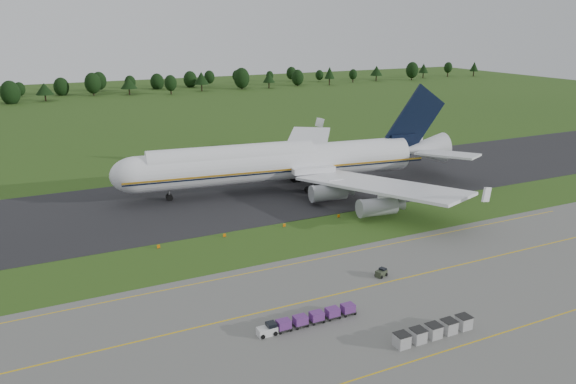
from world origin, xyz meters
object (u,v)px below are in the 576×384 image
aircraft (285,162)px  utility_cart (381,273)px  uld_row (434,331)px  baggage_train (307,319)px  edge_markers (255,230)px

aircraft → utility_cart: bearing=-98.4°
utility_cart → uld_row: bearing=-104.0°
aircraft → uld_row: (-11.42, -65.40, -5.63)m
baggage_train → uld_row: bearing=-36.9°
aircraft → uld_row: 66.63m
utility_cart → uld_row: uld_row is taller
edge_markers → uld_row: bearing=-82.6°
uld_row → edge_markers: 43.41m
utility_cart → edge_markers: 27.81m
baggage_train → edge_markers: 34.32m
utility_cart → edge_markers: utility_cart is taller
aircraft → edge_markers: 28.77m
baggage_train → edge_markers: bearing=78.2°
baggage_train → edge_markers: baggage_train is taller
baggage_train → aircraft: bearing=66.8°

